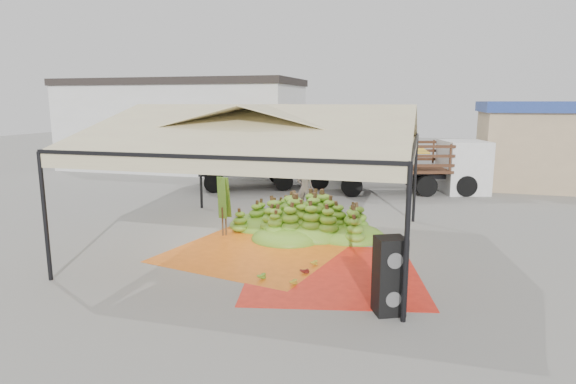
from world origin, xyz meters
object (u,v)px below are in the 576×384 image
(truck_right, at_px, (415,161))
(truck_left, at_px, (274,158))
(banana_heap, at_px, (307,214))
(vendor, at_px, (305,188))
(speaker_stack, at_px, (389,276))

(truck_right, bearing_deg, truck_left, 167.43)
(banana_heap, distance_m, vendor, 3.48)
(speaker_stack, distance_m, vendor, 9.52)
(speaker_stack, distance_m, truck_left, 14.44)
(truck_left, bearing_deg, speaker_stack, -88.41)
(banana_heap, bearing_deg, truck_right, 68.87)
(speaker_stack, height_order, vendor, vendor)
(speaker_stack, xyz_separation_m, truck_right, (0.18, 13.39, 0.68))
(vendor, height_order, truck_left, truck_left)
(banana_heap, height_order, truck_right, truck_right)
(speaker_stack, bearing_deg, truck_right, 64.32)
(banana_heap, relative_size, speaker_stack, 3.52)
(banana_heap, distance_m, truck_right, 8.65)
(truck_left, height_order, truck_right, truck_right)
(banana_heap, xyz_separation_m, vendor, (-0.88, 3.36, 0.24))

